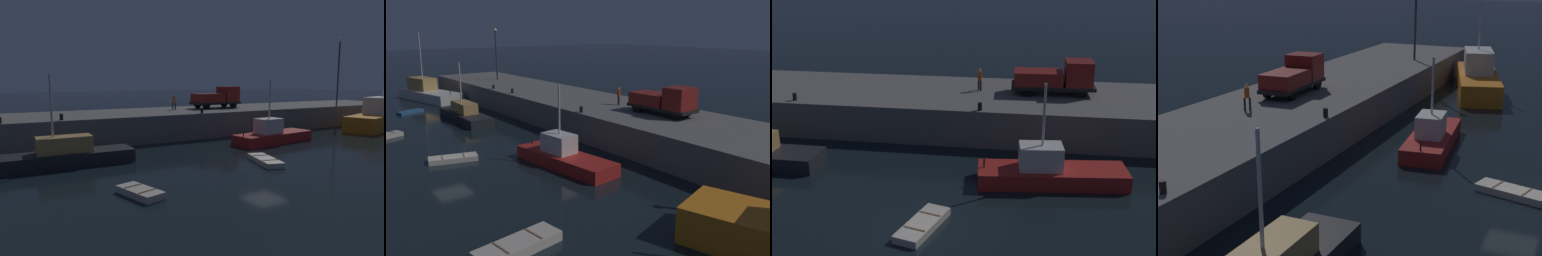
# 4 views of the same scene
# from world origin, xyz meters

# --- Properties ---
(ground_plane) EXTENTS (320.00, 320.00, 0.00)m
(ground_plane) POSITION_xyz_m (0.00, 0.00, 0.00)
(ground_plane) COLOR black
(pier_quay) EXTENTS (66.18, 9.28, 2.48)m
(pier_quay) POSITION_xyz_m (0.00, 15.22, 1.24)
(pier_quay) COLOR slate
(pier_quay) RESTS_ON ground
(fishing_boat_orange) EXTENTS (8.32, 3.32, 5.65)m
(fishing_boat_orange) POSITION_xyz_m (5.91, 5.96, 0.70)
(fishing_boat_orange) COLOR red
(fishing_boat_orange) RESTS_ON ground
(dinghy_orange_near) EXTENTS (2.09, 3.64, 0.40)m
(dinghy_orange_near) POSITION_xyz_m (0.15, 0.15, 0.18)
(dinghy_orange_near) COLOR beige
(dinghy_orange_near) RESTS_ON ground
(utility_truck) EXTENTS (5.94, 2.39, 2.43)m
(utility_truck) POSITION_xyz_m (6.31, 15.78, 3.67)
(utility_truck) COLOR black
(utility_truck) RESTS_ON pier_quay
(dockworker) EXTENTS (0.42, 0.42, 1.63)m
(dockworker) POSITION_xyz_m (0.78, 15.84, 3.41)
(dockworker) COLOR black
(dockworker) RESTS_ON pier_quay
(bollard_west) EXTENTS (0.28, 0.28, 0.50)m
(bollard_west) POSITION_xyz_m (-11.38, 11.31, 2.73)
(bollard_west) COLOR black
(bollard_west) RESTS_ON pier_quay
(bollard_central) EXTENTS (0.28, 0.28, 0.51)m
(bollard_central) POSITION_xyz_m (1.42, 10.96, 2.73)
(bollard_central) COLOR black
(bollard_central) RESTS_ON pier_quay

